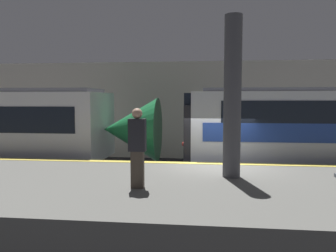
# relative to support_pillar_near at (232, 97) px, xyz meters

# --- Properties ---
(ground_plane) EXTENTS (120.00, 120.00, 0.00)m
(ground_plane) POSITION_rel_support_pillar_near_xyz_m (-0.25, 1.87, -3.20)
(ground_plane) COLOR black
(platform) EXTENTS (40.00, 5.31, 1.14)m
(platform) POSITION_rel_support_pillar_near_xyz_m (-0.25, -0.79, -2.63)
(platform) COLOR slate
(platform) RESTS_ON ground
(station_rear_barrier) EXTENTS (50.00, 0.15, 5.16)m
(station_rear_barrier) POSITION_rel_support_pillar_near_xyz_m (-0.25, 8.89, -0.62)
(station_rear_barrier) COLOR #B2AD9E
(station_rear_barrier) RESTS_ON ground
(support_pillar_near) EXTENTS (0.45, 0.45, 4.13)m
(support_pillar_near) POSITION_rel_support_pillar_near_xyz_m (0.00, 0.00, 0.00)
(support_pillar_near) COLOR #47474C
(support_pillar_near) RESTS_ON platform
(person_waiting) EXTENTS (0.38, 0.24, 1.81)m
(person_waiting) POSITION_rel_support_pillar_near_xyz_m (-2.20, -1.33, -1.10)
(person_waiting) COLOR #473D33
(person_waiting) RESTS_ON platform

